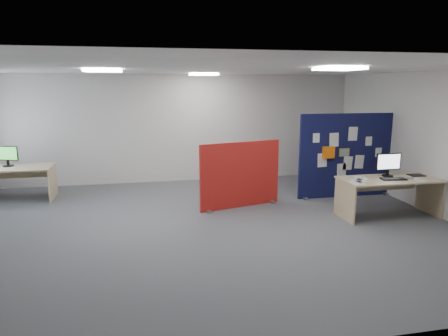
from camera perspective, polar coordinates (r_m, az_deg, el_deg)
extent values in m
plane|color=#575A60|center=(7.10, -3.71, -8.29)|extent=(9.00, 9.00, 0.00)
cube|color=white|center=(6.68, -4.02, 14.04)|extent=(9.00, 7.00, 0.02)
cube|color=silver|center=(10.21, -6.50, 5.59)|extent=(9.00, 0.02, 2.70)
cube|color=silver|center=(3.41, 4.08, -6.70)|extent=(9.00, 0.02, 2.70)
cube|color=silver|center=(8.59, 27.45, 3.20)|extent=(0.02, 7.00, 2.70)
cube|color=white|center=(6.32, 16.11, 13.48)|extent=(0.60, 0.60, 0.04)
cube|color=white|center=(7.15, -16.90, 13.18)|extent=(0.60, 0.60, 0.04)
cube|color=white|center=(9.22, -2.94, 13.22)|extent=(0.60, 0.60, 0.04)
cube|color=#10163D|center=(9.14, 17.21, 1.70)|extent=(2.23, 0.06, 1.84)
cube|color=gray|center=(8.92, 11.39, -4.17)|extent=(0.08, 0.30, 0.04)
cube|color=gray|center=(9.82, 21.85, -3.33)|extent=(0.08, 0.30, 0.04)
cube|color=white|center=(8.71, 13.04, 4.21)|extent=(0.15, 0.01, 0.20)
cube|color=white|center=(8.89, 15.45, 3.90)|extent=(0.21, 0.01, 0.30)
cube|color=white|center=(9.08, 17.94, 4.68)|extent=(0.21, 0.01, 0.30)
cube|color=white|center=(9.30, 19.97, 3.63)|extent=(0.15, 0.01, 0.20)
cube|color=white|center=(8.85, 13.85, 1.09)|extent=(0.21, 0.01, 0.30)
cube|color=white|center=(9.27, 18.76, 0.85)|extent=(0.21, 0.01, 0.30)
cube|color=white|center=(9.47, 21.20, 2.12)|extent=(0.15, 0.01, 0.20)
cube|color=white|center=(9.10, 16.44, -0.31)|extent=(0.21, 0.01, 0.30)
cube|color=white|center=(9.14, 17.27, 0.69)|extent=(0.21, 0.01, 0.30)
cube|color=gold|center=(9.05, 16.79, 2.15)|extent=(0.24, 0.01, 0.18)
cube|color=orange|center=(8.83, 14.70, 2.17)|extent=(0.25, 0.10, 0.25)
cube|color=tan|center=(8.03, 22.60, -1.50)|extent=(1.84, 0.82, 0.03)
cube|color=tan|center=(7.67, 16.86, -4.52)|extent=(0.03, 0.75, 0.70)
cube|color=tan|center=(8.64, 27.32, -3.53)|extent=(0.03, 0.75, 0.70)
cube|color=tan|center=(8.37, 21.09, -2.03)|extent=(1.65, 0.02, 0.30)
cylinder|color=black|center=(8.22, 22.29, -1.01)|extent=(0.21, 0.21, 0.02)
cube|color=black|center=(8.21, 22.32, -0.58)|extent=(0.04, 0.03, 0.11)
cube|color=black|center=(8.17, 22.43, 0.86)|extent=(0.51, 0.05, 0.32)
cube|color=silver|center=(8.16, 22.51, 0.84)|extent=(0.47, 0.02, 0.28)
cube|color=black|center=(7.97, 23.04, -1.44)|extent=(0.47, 0.25, 0.02)
cube|color=gray|center=(8.14, 25.09, -1.33)|extent=(0.10, 0.06, 0.03)
cube|color=black|center=(8.50, 25.78, -0.92)|extent=(0.29, 0.24, 0.01)
cube|color=#AD1D16|center=(8.01, 2.38, -0.99)|extent=(1.73, 0.51, 1.33)
cube|color=gray|center=(8.04, -2.79, -5.71)|extent=(0.08, 0.30, 0.04)
cube|color=gray|center=(8.38, 7.26, -5.07)|extent=(0.08, 0.30, 0.04)
cube|color=tan|center=(9.58, -28.24, 0.02)|extent=(1.70, 0.85, 0.03)
cube|color=tan|center=(9.45, -23.28, -1.95)|extent=(0.03, 0.78, 0.70)
cube|color=tan|center=(9.99, -27.52, -0.46)|extent=(1.53, 0.02, 0.30)
cylinder|color=black|center=(9.69, -28.43, 0.27)|extent=(0.22, 0.22, 0.02)
cube|color=black|center=(9.68, -28.47, 0.65)|extent=(0.05, 0.05, 0.11)
cube|color=black|center=(9.65, -28.59, 1.87)|extent=(0.47, 0.19, 0.31)
cube|color=green|center=(9.63, -28.63, 1.85)|extent=(0.42, 0.15, 0.27)
cube|color=black|center=(9.11, 3.04, -3.48)|extent=(0.31, 0.07, 0.04)
cube|color=black|center=(9.26, 1.69, -3.21)|extent=(0.13, 0.32, 0.04)
cube|color=black|center=(9.11, 0.30, -3.45)|extent=(0.29, 0.21, 0.04)
cube|color=black|center=(8.87, 0.78, -3.89)|extent=(0.27, 0.24, 0.04)
cube|color=black|center=(8.86, 2.52, -3.90)|extent=(0.17, 0.31, 0.04)
cylinder|color=gray|center=(8.99, 1.67, -2.24)|extent=(0.06, 0.06, 0.44)
cube|color=black|center=(8.93, 1.68, -0.75)|extent=(0.51, 0.51, 0.07)
cube|color=black|center=(8.94, 3.10, 1.42)|extent=(0.08, 0.44, 0.52)
cube|color=black|center=(8.92, 3.36, 2.41)|extent=(0.09, 0.40, 0.31)
cube|color=white|center=(7.65, 18.76, -1.71)|extent=(0.23, 0.32, 0.00)
cube|color=white|center=(7.87, 18.99, -1.38)|extent=(0.28, 0.34, 0.00)
cube|color=white|center=(8.14, 26.09, -1.52)|extent=(0.26, 0.33, 0.00)
cube|color=white|center=(7.47, 18.55, -2.02)|extent=(0.25, 0.33, 0.00)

